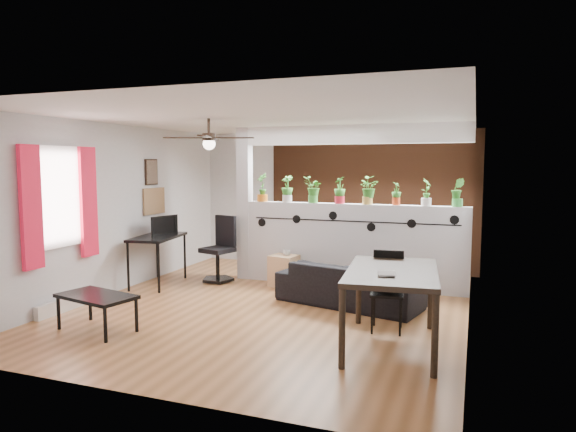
{
  "coord_description": "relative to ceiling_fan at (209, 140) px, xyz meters",
  "views": [
    {
      "loc": [
        2.63,
        -6.54,
        1.98
      ],
      "look_at": [
        0.01,
        0.6,
        1.21
      ],
      "focal_mm": 32.0,
      "sensor_mm": 36.0,
      "label": 1
    }
  ],
  "objects": [
    {
      "name": "room_shell",
      "position": [
        0.8,
        0.3,
        -1.01
      ],
      "size": [
        6.3,
        7.1,
        2.9
      ],
      "color": "#935B30",
      "rests_on": "ground"
    },
    {
      "name": "computer_desk",
      "position": [
        -1.45,
        0.85,
        -1.58
      ],
      "size": [
        0.76,
        1.2,
        0.81
      ],
      "color": "black",
      "rests_on": "ground"
    },
    {
      "name": "baseboard_heater",
      "position": [
        -1.74,
        -0.9,
        -2.22
      ],
      "size": [
        0.08,
        1.0,
        0.18
      ],
      "primitive_type": "cube",
      "color": "silver",
      "rests_on": "ground"
    },
    {
      "name": "potted_plant_4",
      "position": [
        1.83,
        1.8,
        -0.73
      ],
      "size": [
        0.29,
        0.27,
        0.45
      ],
      "color": "gold",
      "rests_on": "partition_wall"
    },
    {
      "name": "ceiling_fan",
      "position": [
        0.0,
        0.0,
        0.0
      ],
      "size": [
        1.19,
        1.19,
        0.43
      ],
      "color": "black",
      "rests_on": "room_shell"
    },
    {
      "name": "dining_table",
      "position": [
        2.61,
        -0.75,
        -1.55
      ],
      "size": [
        1.11,
        1.65,
        0.85
      ],
      "color": "black",
      "rests_on": "ground"
    },
    {
      "name": "folding_chair",
      "position": [
        2.48,
        -0.15,
        -1.76
      ],
      "size": [
        0.42,
        0.42,
        0.95
      ],
      "color": "black",
      "rests_on": "ground"
    },
    {
      "name": "pier_column",
      "position": [
        -0.31,
        1.8,
        -1.01
      ],
      "size": [
        0.22,
        0.2,
        2.6
      ],
      "primitive_type": "cube",
      "color": "#BCBCC1",
      "rests_on": "ground"
    },
    {
      "name": "potted_plant_0",
      "position": [
        0.02,
        1.8,
        -0.71
      ],
      "size": [
        0.33,
        0.31,
        0.48
      ],
      "color": "orange",
      "rests_on": "partition_wall"
    },
    {
      "name": "potted_plant_6",
      "position": [
        2.73,
        1.8,
        -0.74
      ],
      "size": [
        0.22,
        0.26,
        0.43
      ],
      "color": "white",
      "rests_on": "partition_wall"
    },
    {
      "name": "brick_panel",
      "position": [
        1.6,
        3.27,
        -1.01
      ],
      "size": [
        3.9,
        0.05,
        2.6
      ],
      "primitive_type": "cube",
      "color": "#AC5A32",
      "rests_on": "ground"
    },
    {
      "name": "cube_shelf",
      "position": [
        0.54,
        1.46,
        -2.06
      ],
      "size": [
        0.47,
        0.43,
        0.51
      ],
      "primitive_type": "cube",
      "rotation": [
        0.0,
        0.0,
        -0.17
      ],
      "color": "tan",
      "rests_on": "ground"
    },
    {
      "name": "office_chair",
      "position": [
        -0.6,
        1.42,
        -1.83
      ],
      "size": [
        0.57,
        0.58,
        1.09
      ],
      "color": "black",
      "rests_on": "ground"
    },
    {
      "name": "potted_plant_5",
      "position": [
        2.28,
        1.8,
        -0.77
      ],
      "size": [
        0.17,
        0.19,
        0.36
      ],
      "color": "#CA3F17",
      "rests_on": "partition_wall"
    },
    {
      "name": "vine_decal",
      "position": [
        1.6,
        1.7,
        -1.23
      ],
      "size": [
        3.31,
        0.01,
        0.3
      ],
      "color": "black",
      "rests_on": "partition_wall"
    },
    {
      "name": "potted_plant_1",
      "position": [
        0.47,
        1.8,
        -0.73
      ],
      "size": [
        0.25,
        0.22,
        0.44
      ],
      "color": "silver",
      "rests_on": "partition_wall"
    },
    {
      "name": "cup",
      "position": [
        0.59,
        1.46,
        -1.76
      ],
      "size": [
        0.16,
        0.16,
        0.09
      ],
      "primitive_type": "imported",
      "rotation": [
        0.0,
        0.0,
        -0.41
      ],
      "color": "gray",
      "rests_on": "cube_shelf"
    },
    {
      "name": "corkboard",
      "position": [
        -1.78,
        1.25,
        -0.96
      ],
      "size": [
        0.03,
        0.6,
        0.45
      ],
      "primitive_type": "cube",
      "color": "olive",
      "rests_on": "room_shell"
    },
    {
      "name": "potted_plant_3",
      "position": [
        1.37,
        1.8,
        -0.73
      ],
      "size": [
        0.21,
        0.24,
        0.43
      ],
      "color": "red",
      "rests_on": "partition_wall"
    },
    {
      "name": "partition_wall",
      "position": [
        1.6,
        1.8,
        -1.64
      ],
      "size": [
        3.6,
        0.18,
        1.35
      ],
      "primitive_type": "cube",
      "color": "#BCBCC1",
      "rests_on": "ground"
    },
    {
      "name": "framed_art",
      "position": [
        -1.78,
        1.2,
        -0.46
      ],
      "size": [
        0.03,
        0.34,
        0.44
      ],
      "color": "#8C7259",
      "rests_on": "room_shell"
    },
    {
      "name": "sofa",
      "position": [
        1.8,
        0.74,
        -2.03
      ],
      "size": [
        2.06,
        1.2,
        0.57
      ],
      "primitive_type": "imported",
      "rotation": [
        0.0,
        0.0,
        2.9
      ],
      "color": "black",
      "rests_on": "ground"
    },
    {
      "name": "coffee_table",
      "position": [
        -0.76,
        -1.42,
        -1.92
      ],
      "size": [
        1.03,
        0.71,
        0.44
      ],
      "color": "black",
      "rests_on": "ground"
    },
    {
      "name": "window_assembly",
      "position": [
        -1.76,
        -0.9,
        -0.81
      ],
      "size": [
        0.09,
        1.3,
        1.55
      ],
      "color": "white",
      "rests_on": "room_shell"
    },
    {
      "name": "potted_plant_7",
      "position": [
        3.18,
        1.8,
        -0.74
      ],
      "size": [
        0.22,
        0.18,
        0.43
      ],
      "color": "green",
      "rests_on": "partition_wall"
    },
    {
      "name": "potted_plant_2",
      "position": [
        0.92,
        1.8,
        -0.73
      ],
      "size": [
        0.28,
        0.29,
        0.44
      ],
      "color": "#3B8C32",
      "rests_on": "partition_wall"
    },
    {
      "name": "monitor",
      "position": [
        -1.45,
        1.0,
        -1.41
      ],
      "size": [
        0.31,
        0.13,
        0.18
      ],
      "primitive_type": "imported",
      "rotation": [
        0.0,
        0.0,
        1.31
      ],
      "color": "black",
      "rests_on": "computer_desk"
    },
    {
      "name": "book",
      "position": [
        2.51,
        -1.05,
        -1.45
      ],
      "size": [
        0.21,
        0.26,
        0.02
      ],
      "primitive_type": "imported",
      "rotation": [
        0.0,
        0.0,
        0.19
      ],
      "color": "gray",
      "rests_on": "dining_table"
    },
    {
      "name": "ceiling_header",
      "position": [
        1.6,
        1.8,
        0.14
      ],
      "size": [
        3.6,
        0.18,
        0.3
      ],
      "primitive_type": "cube",
      "color": "white",
      "rests_on": "room_shell"
    }
  ]
}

